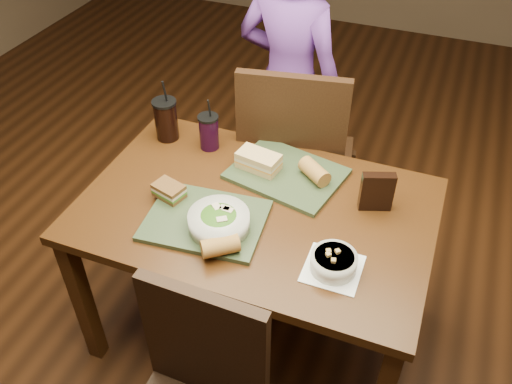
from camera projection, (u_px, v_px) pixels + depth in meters
ground at (256, 326)px, 2.50m from camera, size 6.00×6.00×0.00m
dining_table at (256, 224)px, 2.07m from camera, size 1.30×0.85×0.75m
chair_far at (297, 158)px, 2.49m from camera, size 0.54×0.55×1.08m
diner at (289, 84)px, 2.70m from camera, size 0.59×0.43×1.51m
tray_near at (206, 220)px, 1.94m from camera, size 0.45×0.36×0.02m
tray_far at (287, 174)px, 2.15m from camera, size 0.48×0.40×0.02m
salad_bowl at (219, 220)px, 1.88m from camera, size 0.22×0.22×0.07m
soup_bowl at (334, 262)px, 1.76m from camera, size 0.19×0.19×0.07m
sandwich_near at (169, 191)px, 2.01m from camera, size 0.13×0.10×0.05m
sandwich_far at (259, 161)px, 2.14m from camera, size 0.18×0.12×0.07m
baguette_near at (220, 246)px, 1.79m from camera, size 0.14×0.13×0.06m
baguette_far at (314, 172)px, 2.09m from camera, size 0.14×0.13×0.07m
cup_cola at (166, 119)px, 2.30m from camera, size 0.10×0.10×0.28m
cup_berry at (209, 132)px, 2.25m from camera, size 0.09×0.09×0.24m
chip_bag at (377, 192)px, 1.96m from camera, size 0.12×0.08×0.16m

